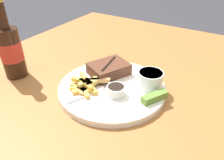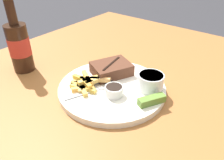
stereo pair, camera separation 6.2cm
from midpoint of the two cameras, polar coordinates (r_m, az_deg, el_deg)
dining_table at (r=0.69m, az=-2.60°, el=-8.26°), size 1.30×1.07×0.76m
dinner_plate at (r=0.64m, az=-2.79°, el=-2.27°), size 0.31×0.31×0.02m
steak_portion at (r=0.68m, az=-3.46°, el=2.86°), size 0.14×0.13×0.04m
fries_pile at (r=0.63m, az=-9.67°, el=-1.36°), size 0.10×0.10×0.02m
coleslaw_cup at (r=0.62m, az=7.18°, el=0.32°), size 0.07×0.07×0.05m
dipping_sauce_cup at (r=0.59m, az=-1.99°, el=-2.76°), size 0.05×0.05×0.03m
pickle_spear at (r=0.58m, az=7.92°, el=-4.65°), size 0.08×0.06×0.02m
fork_utensil at (r=0.60m, az=-9.48°, el=-3.93°), size 0.13×0.07×0.00m
knife_utensil at (r=0.66m, az=-4.83°, el=0.19°), size 0.09×0.15×0.01m
beer_bottle at (r=0.76m, az=-27.14°, el=6.98°), size 0.07×0.07×0.25m
salt_shaker at (r=0.93m, az=-27.66°, el=7.31°), size 0.03×0.03×0.07m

